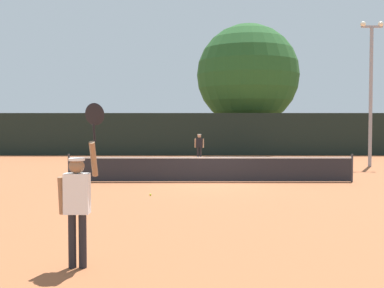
# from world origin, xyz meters

# --- Properties ---
(ground_plane) EXTENTS (120.00, 120.00, 0.00)m
(ground_plane) POSITION_xyz_m (0.00, 0.00, 0.00)
(ground_plane) COLOR #9E5633
(tennis_net) EXTENTS (10.90, 0.08, 1.07)m
(tennis_net) POSITION_xyz_m (0.00, 0.00, 0.51)
(tennis_net) COLOR #232328
(tennis_net) RESTS_ON ground
(perimeter_fence) EXTENTS (34.39, 0.12, 2.99)m
(perimeter_fence) POSITION_xyz_m (0.00, 15.65, 1.50)
(perimeter_fence) COLOR black
(perimeter_fence) RESTS_ON ground
(player_serving) EXTENTS (0.67, 0.40, 2.54)m
(player_serving) POSITION_xyz_m (-2.45, -10.91, 1.12)
(player_serving) COLOR white
(player_serving) RESTS_ON ground
(player_receiving) EXTENTS (0.57, 0.24, 1.60)m
(player_receiving) POSITION_xyz_m (-0.27, 10.76, 0.97)
(player_receiving) COLOR black
(player_receiving) RESTS_ON ground
(tennis_ball) EXTENTS (0.07, 0.07, 0.07)m
(tennis_ball) POSITION_xyz_m (-1.99, -3.54, 0.03)
(tennis_ball) COLOR #CCE033
(tennis_ball) RESTS_ON ground
(light_pole) EXTENTS (1.18, 0.28, 7.50)m
(light_pole) POSITION_xyz_m (8.57, 6.67, 4.31)
(light_pole) COLOR gray
(light_pole) RESTS_ON ground
(large_tree) EXTENTS (8.14, 8.14, 10.19)m
(large_tree) POSITION_xyz_m (3.77, 20.24, 6.11)
(large_tree) COLOR brown
(large_tree) RESTS_ON ground
(parked_car_near) EXTENTS (1.96, 4.23, 1.69)m
(parked_car_near) POSITION_xyz_m (1.88, 23.10, 0.78)
(parked_car_near) COLOR navy
(parked_car_near) RESTS_ON ground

